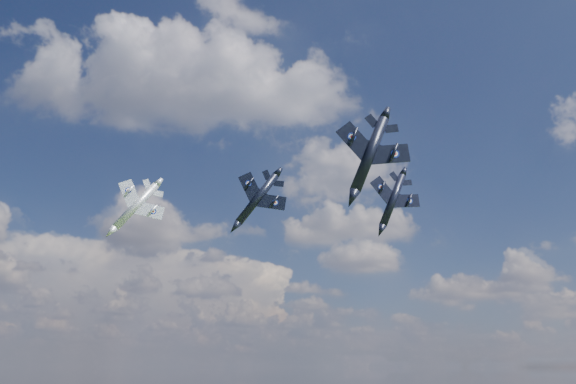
{
  "coord_description": "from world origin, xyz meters",
  "views": [
    {
      "loc": [
        -0.9,
        -67.69,
        55.45
      ],
      "look_at": [
        2.28,
        17.8,
        82.23
      ],
      "focal_mm": 35.0,
      "sensor_mm": 36.0,
      "label": 1
    }
  ],
  "objects_px": {
    "jet_right_navy": "(370,154)",
    "jet_high_navy": "(393,200)",
    "jet_lead_navy": "(257,199)",
    "jet_left_silver": "(136,206)"
  },
  "relations": [
    {
      "from": "jet_lead_navy",
      "to": "jet_high_navy",
      "type": "height_order",
      "value": "jet_high_navy"
    },
    {
      "from": "jet_high_navy",
      "to": "jet_left_silver",
      "type": "relative_size",
      "value": 1.1
    },
    {
      "from": "jet_right_navy",
      "to": "jet_high_navy",
      "type": "relative_size",
      "value": 0.98
    },
    {
      "from": "jet_right_navy",
      "to": "jet_left_silver",
      "type": "distance_m",
      "value": 43.56
    },
    {
      "from": "jet_right_navy",
      "to": "jet_left_silver",
      "type": "relative_size",
      "value": 1.08
    },
    {
      "from": "jet_lead_navy",
      "to": "jet_left_silver",
      "type": "relative_size",
      "value": 0.91
    },
    {
      "from": "jet_lead_navy",
      "to": "jet_right_navy",
      "type": "height_order",
      "value": "jet_right_navy"
    },
    {
      "from": "jet_high_navy",
      "to": "jet_right_navy",
      "type": "bearing_deg",
      "value": -114.82
    },
    {
      "from": "jet_right_navy",
      "to": "jet_high_navy",
      "type": "distance_m",
      "value": 35.31
    },
    {
      "from": "jet_lead_navy",
      "to": "jet_left_silver",
      "type": "distance_m",
      "value": 24.19
    }
  ]
}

